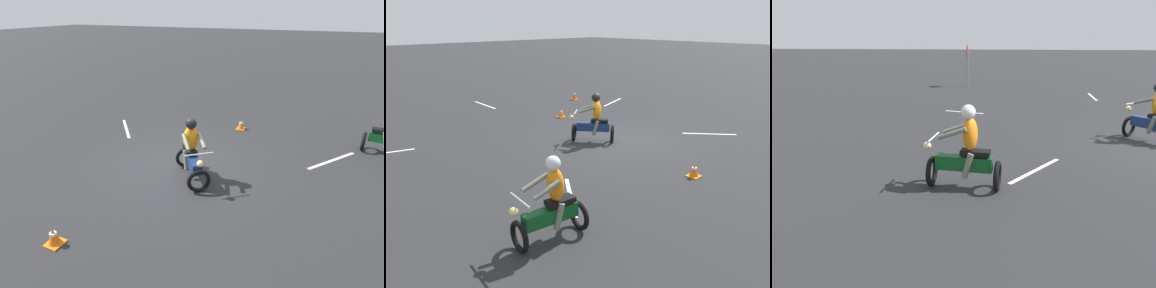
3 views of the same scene
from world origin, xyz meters
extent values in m
plane|color=#28282B|center=(0.00, 0.00, 0.00)|extent=(120.00, 120.00, 0.00)
torus|color=black|center=(1.04, 1.01, 0.30)|extent=(0.45, 0.53, 0.60)
torus|color=black|center=(0.02, 0.20, 0.30)|extent=(0.45, 0.53, 0.60)
cube|color=navy|center=(0.53, 0.61, 0.52)|extent=(1.01, 0.87, 0.28)
cube|color=black|center=(0.36, 0.47, 0.74)|extent=(0.60, 0.55, 0.10)
cylinder|color=silver|center=(1.00, 0.98, 1.00)|extent=(0.46, 0.57, 0.04)
sphere|color=#F2E08C|center=(1.10, 1.06, 0.82)|extent=(0.22, 0.22, 0.16)
ellipsoid|color=orange|center=(0.44, 0.53, 1.10)|extent=(0.47, 0.49, 0.64)
cylinder|color=slate|center=(0.80, 0.56, 1.15)|extent=(0.48, 0.41, 0.27)
cylinder|color=slate|center=(0.55, 0.87, 1.15)|extent=(0.48, 0.41, 0.27)
cylinder|color=slate|center=(0.54, 0.43, 0.52)|extent=(0.27, 0.25, 0.51)
cylinder|color=slate|center=(0.37, 0.65, 0.52)|extent=(0.27, 0.25, 0.51)
sphere|color=black|center=(0.47, 0.56, 1.52)|extent=(0.39, 0.39, 0.28)
torus|color=black|center=(-3.23, 4.84, 0.30)|extent=(0.61, 0.18, 0.60)
cube|color=black|center=(-3.17, 5.26, 0.74)|extent=(0.33, 0.59, 0.10)
cube|color=orange|center=(-3.42, 0.85, 0.01)|extent=(0.32, 0.32, 0.03)
cone|color=orange|center=(-3.42, 0.85, 0.19)|extent=(0.24, 0.24, 0.32)
cylinder|color=white|center=(-3.42, 0.85, 0.24)|extent=(0.13, 0.13, 0.05)
cube|color=orange|center=(3.80, -0.82, 0.01)|extent=(0.32, 0.32, 0.03)
cone|color=orange|center=(3.80, -0.82, 0.20)|extent=(0.24, 0.24, 0.33)
cylinder|color=white|center=(3.80, -0.82, 0.25)|extent=(0.13, 0.13, 0.05)
cube|color=silver|center=(-2.05, 3.99, 0.00)|extent=(1.69, 1.28, 0.01)
cube|color=silver|center=(-1.77, -3.09, 0.00)|extent=(1.51, 1.33, 0.01)
camera|label=1|loc=(6.79, 3.36, 4.12)|focal=28.00mm
camera|label=2|loc=(-7.93, 9.31, 3.91)|focal=35.00mm
camera|label=3|loc=(-9.90, 4.92, 2.92)|focal=35.00mm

